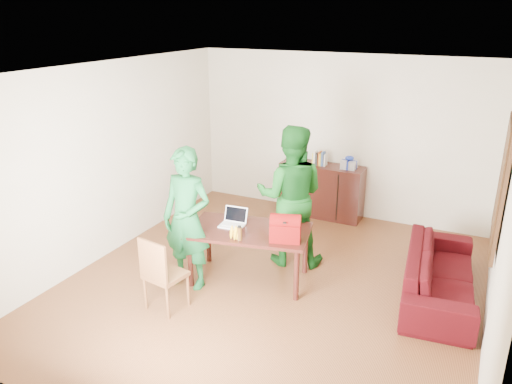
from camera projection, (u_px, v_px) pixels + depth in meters
The scene contains 10 objects.
room at pixel (278, 186), 6.07m from camera, with size 5.20×5.70×2.90m.
table at pixel (249, 236), 6.35m from camera, with size 1.66×1.14×0.71m.
chair at pixel (166, 287), 5.84m from camera, with size 0.48×0.46×0.92m.
person_near at pixel (187, 219), 6.14m from camera, with size 0.66×0.43×1.81m, color #145C2A.
person_far at pixel (291, 196), 6.71m from camera, with size 0.94×0.74×1.94m, color #125217.
laptop at pixel (232, 223), 6.40m from camera, with size 0.33×0.24×0.22m.
bananas at pixel (235, 237), 6.04m from camera, with size 0.18×0.11×0.07m, color gold, non-canonical shape.
bottle at pixel (240, 233), 6.00m from camera, with size 0.06×0.06×0.18m, color #573413.
red_bag at pixel (285, 230), 5.97m from camera, with size 0.36×0.21×0.27m, color maroon.
sofa at pixel (440, 274), 6.08m from camera, with size 2.04×0.80×0.59m, color #3D0810.
Camera 1 is at (2.26, -5.14, 3.32)m, focal length 35.00 mm.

